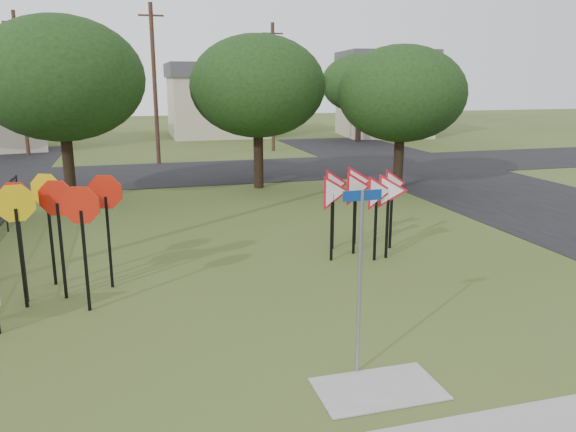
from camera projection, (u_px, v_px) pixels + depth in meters
name	position (u px, v px, depth m)	size (l,w,h in m)	color
ground	(328.00, 328.00, 11.24)	(140.00, 140.00, 0.00)	#3A4D1C
street_right	(515.00, 197.00, 23.75)	(8.00, 50.00, 0.02)	black
street_far	(201.00, 172.00, 29.94)	(60.00, 8.00, 0.02)	black
curb_pad	(379.00, 389.00, 9.00)	(2.00, 1.20, 0.02)	gray
street_name_sign	(360.00, 272.00, 9.11)	(0.65, 0.06, 3.15)	gray
stop_sign_cluster	(55.00, 212.00, 12.31)	(2.62, 2.23, 2.74)	black
yield_sign_cluster	(362.00, 191.00, 15.66)	(3.09, 1.86, 2.44)	black
far_pole_a	(155.00, 84.00, 32.06)	(1.40, 0.24, 9.00)	#482F21
far_pole_b	(273.00, 87.00, 37.97)	(1.40, 0.24, 8.50)	#482F21
far_pole_c	(21.00, 83.00, 35.56)	(1.40, 0.24, 9.00)	#482F21
house_mid	(217.00, 99.00, 48.95)	(8.40, 8.40, 6.20)	beige
house_right	(384.00, 93.00, 48.78)	(8.30, 8.30, 7.20)	beige
tree_near_left	(61.00, 79.00, 21.60)	(6.40, 6.40, 7.27)	black
tree_near_mid	(258.00, 86.00, 24.72)	(6.00, 6.00, 6.80)	black
tree_near_right	(402.00, 94.00, 24.51)	(5.60, 5.60, 6.33)	black
tree_far_right	(360.00, 83.00, 43.78)	(6.00, 6.00, 6.80)	black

